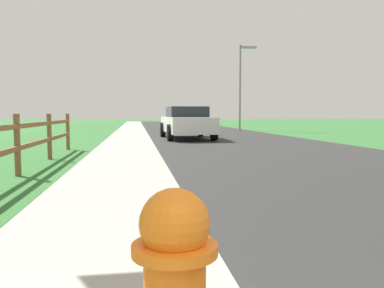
% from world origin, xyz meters
% --- Properties ---
extents(ground_plane, '(120.00, 120.00, 0.00)m').
position_xyz_m(ground_plane, '(0.00, 25.00, 0.00)').
color(ground_plane, '#326B31').
extents(road_asphalt, '(7.00, 66.00, 0.01)m').
position_xyz_m(road_asphalt, '(3.50, 27.00, 0.00)').
color(road_asphalt, '#2B2B2B').
rests_on(road_asphalt, ground).
extents(curb_concrete, '(6.00, 66.00, 0.01)m').
position_xyz_m(curb_concrete, '(-3.00, 27.00, 0.00)').
color(curb_concrete, '#A59F97').
rests_on(curb_concrete, ground).
extents(grass_verge, '(5.00, 66.00, 0.00)m').
position_xyz_m(grass_verge, '(-4.50, 27.00, 0.01)').
color(grass_verge, '#326B31').
rests_on(grass_verge, ground).
extents(parked_suv_white, '(2.21, 5.01, 1.45)m').
position_xyz_m(parked_suv_white, '(1.62, 18.54, 0.75)').
color(parked_suv_white, white).
rests_on(parked_suv_white, ground).
extents(street_lamp, '(1.17, 0.20, 5.68)m').
position_xyz_m(street_lamp, '(6.36, 26.65, 3.42)').
color(street_lamp, gray).
rests_on(street_lamp, ground).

